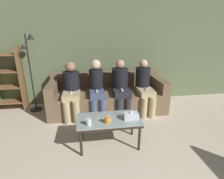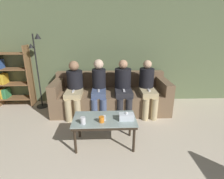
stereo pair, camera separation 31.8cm
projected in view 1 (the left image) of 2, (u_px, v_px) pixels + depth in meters
wall_back at (104, 49)px, 4.15m from camera, size 12.00×0.06×2.60m
couch at (108, 96)px, 3.96m from camera, size 2.51×0.95×0.80m
coffee_table at (109, 121)px, 2.67m from camera, size 0.96×0.52×0.46m
cup_near_left at (107, 120)px, 2.53m from camera, size 0.08×0.08×0.09m
cup_near_right at (89, 122)px, 2.46m from camera, size 0.07×0.07×0.10m
tissue_box at (131, 116)px, 2.63m from camera, size 0.22×0.12×0.13m
game_remote at (109, 118)px, 2.65m from camera, size 0.04×0.15×0.02m
standing_lamp at (31, 65)px, 3.67m from camera, size 0.31×0.26×1.67m
seated_person_left_end at (71, 88)px, 3.55m from camera, size 0.33×0.68×1.13m
seated_person_mid_left at (97, 87)px, 3.62m from camera, size 0.31×0.64×1.16m
seated_person_mid_right at (121, 85)px, 3.70m from camera, size 0.35×0.67×1.15m
seated_person_right_end at (144, 85)px, 3.76m from camera, size 0.31×0.68×1.14m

